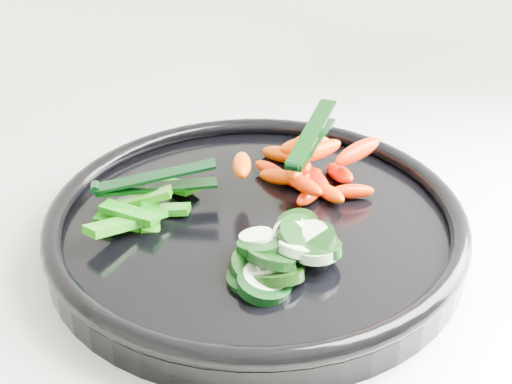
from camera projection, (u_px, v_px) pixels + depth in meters
name	position (u px, v px, depth m)	size (l,w,h in m)	color
veggie_tray	(256.00, 225.00, 0.64)	(0.49, 0.49, 0.04)	black
cucumber_pile	(281.00, 258.00, 0.57)	(0.11, 0.10, 0.04)	black
carrot_pile	(307.00, 166.00, 0.68)	(0.16, 0.13, 0.06)	#F71A00
pepper_pile	(143.00, 207.00, 0.64)	(0.12, 0.10, 0.03)	#09670C
tong_carrot	(310.00, 139.00, 0.67)	(0.09, 0.09, 0.02)	black
tong_pepper	(152.00, 182.00, 0.65)	(0.11, 0.05, 0.02)	black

